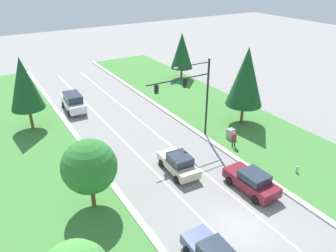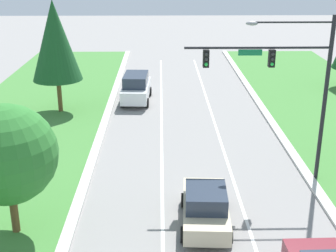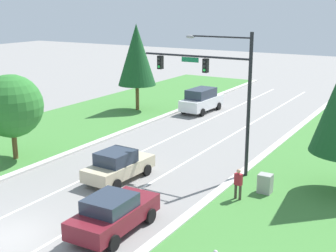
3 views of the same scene
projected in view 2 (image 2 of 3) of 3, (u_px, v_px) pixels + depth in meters
traffic_signal_mast at (288, 76)px, 21.83m from camera, size 6.85×0.41×8.19m
champagne_sedan at (205, 207)px, 19.46m from camera, size 2.22×4.53×1.74m
white_suv at (136, 87)px, 35.98m from camera, size 2.31×5.10×2.16m
oak_near_left_tree at (7, 154)px, 17.98m from camera, size 3.94×3.94×5.47m
conifer_mid_left_tree at (55, 41)px, 32.10m from camera, size 3.46×3.46×7.94m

